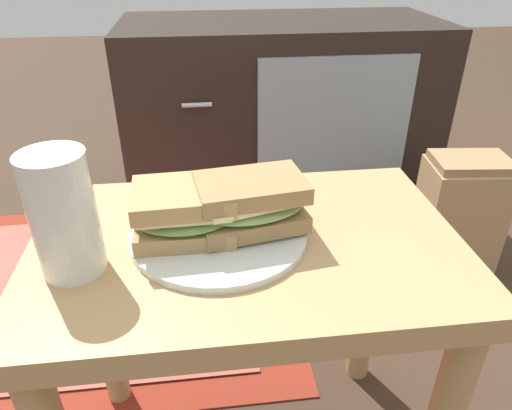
{
  "coord_description": "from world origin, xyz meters",
  "views": [
    {
      "loc": [
        -0.05,
        -0.5,
        0.81
      ],
      "look_at": [
        0.01,
        0.0,
        0.51
      ],
      "focal_mm": 32.87,
      "sensor_mm": 36.0,
      "label": 1
    }
  ],
  "objects_px": {
    "tv_cabinet": "(280,114)",
    "paper_bag": "(457,220)",
    "sandwich_front": "(184,212)",
    "beer_glass": "(64,218)",
    "plate": "(219,233)",
    "sandwich_back": "(251,203)"
  },
  "relations": [
    {
      "from": "tv_cabinet",
      "to": "paper_bag",
      "type": "height_order",
      "value": "tv_cabinet"
    },
    {
      "from": "sandwich_front",
      "to": "beer_glass",
      "type": "height_order",
      "value": "beer_glass"
    },
    {
      "from": "paper_bag",
      "to": "sandwich_back",
      "type": "bearing_deg",
      "value": -143.36
    },
    {
      "from": "beer_glass",
      "to": "sandwich_front",
      "type": "bearing_deg",
      "value": 18.58
    },
    {
      "from": "plate",
      "to": "sandwich_front",
      "type": "relative_size",
      "value": 1.73
    },
    {
      "from": "plate",
      "to": "paper_bag",
      "type": "relative_size",
      "value": 0.68
    },
    {
      "from": "tv_cabinet",
      "to": "plate",
      "type": "height_order",
      "value": "tv_cabinet"
    },
    {
      "from": "sandwich_front",
      "to": "paper_bag",
      "type": "bearing_deg",
      "value": 33.27
    },
    {
      "from": "sandwich_front",
      "to": "beer_glass",
      "type": "distance_m",
      "value": 0.14
    },
    {
      "from": "paper_bag",
      "to": "plate",
      "type": "bearing_deg",
      "value": -145.13
    },
    {
      "from": "tv_cabinet",
      "to": "plate",
      "type": "bearing_deg",
      "value": -104.45
    },
    {
      "from": "plate",
      "to": "beer_glass",
      "type": "height_order",
      "value": "beer_glass"
    },
    {
      "from": "plate",
      "to": "sandwich_back",
      "type": "height_order",
      "value": "sandwich_back"
    },
    {
      "from": "tv_cabinet",
      "to": "sandwich_front",
      "type": "relative_size",
      "value": 7.19
    },
    {
      "from": "sandwich_front",
      "to": "plate",
      "type": "bearing_deg",
      "value": 3.27
    },
    {
      "from": "sandwich_back",
      "to": "plate",
      "type": "bearing_deg",
      "value": -176.73
    },
    {
      "from": "tv_cabinet",
      "to": "paper_bag",
      "type": "relative_size",
      "value": 2.82
    },
    {
      "from": "tv_cabinet",
      "to": "sandwich_back",
      "type": "height_order",
      "value": "tv_cabinet"
    },
    {
      "from": "plate",
      "to": "sandwich_back",
      "type": "relative_size",
      "value": 1.43
    },
    {
      "from": "sandwich_front",
      "to": "paper_bag",
      "type": "relative_size",
      "value": 0.39
    },
    {
      "from": "tv_cabinet",
      "to": "sandwich_back",
      "type": "relative_size",
      "value": 5.94
    },
    {
      "from": "tv_cabinet",
      "to": "sandwich_front",
      "type": "distance_m",
      "value": 1.01
    }
  ]
}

